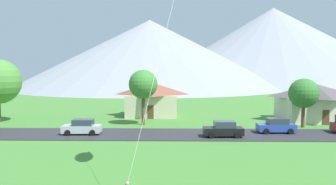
{
  "coord_description": "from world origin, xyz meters",
  "views": [
    {
      "loc": [
        -1.27,
        -8.33,
        7.23
      ],
      "look_at": [
        -1.89,
        19.7,
        5.32
      ],
      "focal_mm": 35.48,
      "sensor_mm": 36.0,
      "label": 1
    }
  ],
  "objects_px": {
    "tree_near_left": "(304,94)",
    "parked_car_silver_mid_west": "(82,127)",
    "tree_right_of_center": "(143,85)",
    "parked_car_black_east_end": "(223,129)",
    "house_leftmost": "(314,101)",
    "house_left_center": "(152,99)",
    "parked_car_blue_mid_east": "(276,126)"
  },
  "relations": [
    {
      "from": "house_left_center",
      "to": "parked_car_blue_mid_east",
      "type": "height_order",
      "value": "house_left_center"
    },
    {
      "from": "parked_car_black_east_end",
      "to": "parked_car_silver_mid_west",
      "type": "bearing_deg",
      "value": 176.13
    },
    {
      "from": "house_left_center",
      "to": "tree_near_left",
      "type": "distance_m",
      "value": 22.23
    },
    {
      "from": "house_leftmost",
      "to": "parked_car_black_east_end",
      "type": "distance_m",
      "value": 19.19
    },
    {
      "from": "house_left_center",
      "to": "parked_car_silver_mid_west",
      "type": "bearing_deg",
      "value": -113.47
    },
    {
      "from": "house_leftmost",
      "to": "parked_car_blue_mid_east",
      "type": "bearing_deg",
      "value": -129.79
    },
    {
      "from": "tree_near_left",
      "to": "parked_car_blue_mid_east",
      "type": "height_order",
      "value": "tree_near_left"
    },
    {
      "from": "parked_car_blue_mid_east",
      "to": "parked_car_black_east_end",
      "type": "bearing_deg",
      "value": -159.54
    },
    {
      "from": "tree_near_left",
      "to": "parked_car_silver_mid_west",
      "type": "height_order",
      "value": "tree_near_left"
    },
    {
      "from": "house_left_center",
      "to": "tree_right_of_center",
      "type": "height_order",
      "value": "tree_right_of_center"
    },
    {
      "from": "house_leftmost",
      "to": "house_left_center",
      "type": "distance_m",
      "value": 23.82
    },
    {
      "from": "house_leftmost",
      "to": "parked_car_blue_mid_east",
      "type": "relative_size",
      "value": 2.28
    },
    {
      "from": "parked_car_silver_mid_west",
      "to": "tree_right_of_center",
      "type": "bearing_deg",
      "value": 48.13
    },
    {
      "from": "parked_car_silver_mid_west",
      "to": "house_leftmost",
      "type": "bearing_deg",
      "value": 20.42
    },
    {
      "from": "tree_near_left",
      "to": "parked_car_blue_mid_east",
      "type": "distance_m",
      "value": 7.01
    },
    {
      "from": "tree_near_left",
      "to": "tree_right_of_center",
      "type": "relative_size",
      "value": 0.85
    },
    {
      "from": "house_leftmost",
      "to": "tree_near_left",
      "type": "bearing_deg",
      "value": -122.36
    },
    {
      "from": "parked_car_blue_mid_east",
      "to": "house_leftmost",
      "type": "bearing_deg",
      "value": 50.21
    },
    {
      "from": "house_left_center",
      "to": "parked_car_blue_mid_east",
      "type": "xyz_separation_m",
      "value": [
        15.18,
        -14.19,
        -1.85
      ]
    },
    {
      "from": "parked_car_silver_mid_west",
      "to": "house_left_center",
      "type": "bearing_deg",
      "value": 66.53
    },
    {
      "from": "tree_right_of_center",
      "to": "tree_near_left",
      "type": "bearing_deg",
      "value": -4.16
    },
    {
      "from": "tree_right_of_center",
      "to": "parked_car_black_east_end",
      "type": "height_order",
      "value": "tree_right_of_center"
    },
    {
      "from": "house_leftmost",
      "to": "tree_right_of_center",
      "type": "distance_m",
      "value": 24.54
    },
    {
      "from": "house_leftmost",
      "to": "parked_car_silver_mid_west",
      "type": "bearing_deg",
      "value": -159.58
    },
    {
      "from": "house_left_center",
      "to": "parked_car_blue_mid_east",
      "type": "relative_size",
      "value": 1.98
    },
    {
      "from": "house_leftmost",
      "to": "parked_car_black_east_end",
      "type": "relative_size",
      "value": 2.27
    },
    {
      "from": "tree_near_left",
      "to": "parked_car_blue_mid_east",
      "type": "bearing_deg",
      "value": -138.19
    },
    {
      "from": "parked_car_black_east_end",
      "to": "tree_right_of_center",
      "type": "bearing_deg",
      "value": 139.82
    },
    {
      "from": "tree_right_of_center",
      "to": "parked_car_silver_mid_west",
      "type": "bearing_deg",
      "value": -131.87
    },
    {
      "from": "house_left_center",
      "to": "tree_right_of_center",
      "type": "bearing_deg",
      "value": -93.78
    },
    {
      "from": "house_left_center",
      "to": "parked_car_black_east_end",
      "type": "xyz_separation_m",
      "value": [
        8.82,
        -16.56,
        -1.85
      ]
    },
    {
      "from": "house_leftmost",
      "to": "tree_near_left",
      "type": "height_order",
      "value": "tree_near_left"
    }
  ]
}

